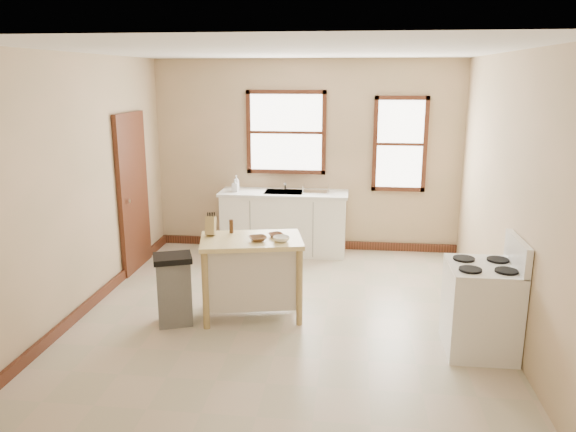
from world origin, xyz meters
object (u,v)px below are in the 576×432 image
object	(u,v)px
dish_rack	(316,189)
trash_bin	(174,290)
soap_bottle_a	(236,183)
gas_stove	(482,295)
bowl_c	(281,239)
soap_bottle_b	(235,185)
kitchen_island	(252,277)
knife_block	(211,227)
bowl_a	(258,239)
bowl_b	(276,235)
pepper_grinder	(231,226)

from	to	relation	value
dish_rack	trash_bin	size ratio (longest dim) A/B	0.49
soap_bottle_a	gas_stove	distance (m)	4.08
bowl_c	gas_stove	bearing A→B (deg)	-13.37
soap_bottle_b	dish_rack	bearing A→B (deg)	5.55
soap_bottle_a	trash_bin	size ratio (longest dim) A/B	0.30
soap_bottle_b	kitchen_island	world-z (taller)	soap_bottle_b
knife_block	bowl_a	xyz separation A→B (m)	(0.54, -0.14, -0.08)
kitchen_island	bowl_c	distance (m)	0.58
soap_bottle_a	trash_bin	distance (m)	2.66
dish_rack	kitchen_island	world-z (taller)	dish_rack
bowl_a	bowl_b	distance (m)	0.24
pepper_grinder	bowl_c	xyz separation A→B (m)	(0.59, -0.26, -0.05)
soap_bottle_a	kitchen_island	distance (m)	2.43
pepper_grinder	bowl_b	world-z (taller)	pepper_grinder
bowl_a	soap_bottle_a	bearing A→B (deg)	106.99
soap_bottle_b	pepper_grinder	world-z (taller)	soap_bottle_b
gas_stove	trash_bin	bearing A→B (deg)	175.50
pepper_grinder	bowl_c	size ratio (longest dim) A/B	0.86
soap_bottle_a	gas_stove	bearing A→B (deg)	-43.97
trash_bin	bowl_b	bearing A→B (deg)	0.03
soap_bottle_a	bowl_c	xyz separation A→B (m)	(0.97, -2.35, -0.13)
kitchen_island	bowl_c	world-z (taller)	bowl_c
bowl_c	bowl_a	bearing A→B (deg)	179.46
bowl_a	bowl_b	xyz separation A→B (m)	(0.17, 0.17, -0.00)
dish_rack	soap_bottle_b	bearing A→B (deg)	-160.10
trash_bin	gas_stove	size ratio (longest dim) A/B	0.67
bowl_a	gas_stove	distance (m)	2.28
bowl_c	bowl_b	bearing A→B (deg)	116.09
soap_bottle_a	pepper_grinder	world-z (taller)	soap_bottle_a
soap_bottle_a	knife_block	distance (m)	2.21
gas_stove	bowl_c	bearing A→B (deg)	166.63
bowl_b	bowl_c	size ratio (longest dim) A/B	0.88
soap_bottle_a	knife_block	size ratio (longest dim) A/B	1.13
soap_bottle_a	gas_stove	xyz separation A→B (m)	(2.92, -2.81, -0.47)
bowl_a	dish_rack	bearing A→B (deg)	79.23
dish_rack	soap_bottle_a	bearing A→B (deg)	-163.31
soap_bottle_b	bowl_a	bearing A→B (deg)	-70.54
soap_bottle_b	bowl_a	size ratio (longest dim) A/B	0.99
dish_rack	bowl_b	bearing A→B (deg)	-81.18
dish_rack	bowl_a	world-z (taller)	dish_rack
kitchen_island	trash_bin	world-z (taller)	kitchen_island
bowl_b	bowl_c	xyz separation A→B (m)	(0.08, -0.17, 0.01)
kitchen_island	bowl_b	xyz separation A→B (m)	(0.25, 0.10, 0.46)
kitchen_island	bowl_b	distance (m)	0.53
knife_block	bowl_c	xyz separation A→B (m)	(0.79, -0.14, -0.07)
soap_bottle_b	pepper_grinder	bearing A→B (deg)	-77.39
knife_block	bowl_b	size ratio (longest dim) A/B	1.31
knife_block	bowl_a	distance (m)	0.56
knife_block	pepper_grinder	size ratio (longest dim) A/B	1.33
bowl_a	trash_bin	xyz separation A→B (m)	(-0.86, -0.23, -0.52)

